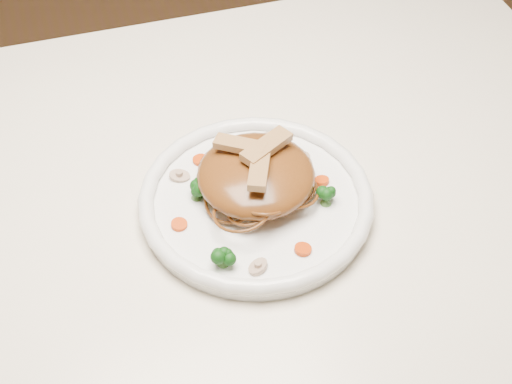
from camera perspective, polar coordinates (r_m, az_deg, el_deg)
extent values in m
cube|color=beige|center=(0.95, -3.77, -0.65)|extent=(1.20, 0.80, 0.04)
cylinder|color=brown|center=(1.60, 12.86, 3.08)|extent=(0.06, 0.06, 0.71)
cylinder|color=white|center=(0.91, 0.00, -0.95)|extent=(0.31, 0.31, 0.02)
ellipsoid|color=brown|center=(0.90, 0.00, 1.38)|extent=(0.18, 0.18, 0.05)
cube|color=tan|center=(0.88, 0.83, 3.62)|extent=(0.08, 0.06, 0.01)
cube|color=tan|center=(0.89, -1.27, 3.73)|extent=(0.07, 0.06, 0.01)
cube|color=tan|center=(0.86, 0.25, 1.77)|extent=(0.05, 0.07, 0.01)
cylinder|color=#C43407|center=(0.96, 2.00, 3.39)|extent=(0.02, 0.02, 0.00)
cylinder|color=#C43407|center=(0.88, -6.11, -2.57)|extent=(0.02, 0.02, 0.00)
cylinder|color=#C43407|center=(0.93, 5.24, 0.90)|extent=(0.02, 0.02, 0.00)
cylinder|color=#C43407|center=(0.95, -4.44, 2.55)|extent=(0.02, 0.02, 0.00)
cylinder|color=#C43407|center=(0.85, 3.74, -4.54)|extent=(0.03, 0.03, 0.00)
cylinder|color=#C0A790|center=(0.83, 0.16, -5.96)|extent=(0.04, 0.04, 0.01)
cylinder|color=#C0A790|center=(0.95, 3.83, 2.68)|extent=(0.03, 0.03, 0.01)
cylinder|color=#C0A790|center=(0.93, -6.08, 1.26)|extent=(0.03, 0.03, 0.01)
cylinder|color=#C0A790|center=(0.98, 1.02, 4.25)|extent=(0.02, 0.02, 0.01)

